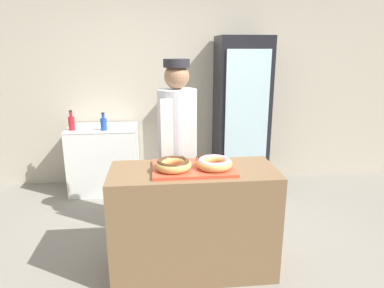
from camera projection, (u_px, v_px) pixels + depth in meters
name	position (u px, v px, depth m)	size (l,w,h in m)	color
ground_plane	(193.00, 267.00, 2.91)	(14.00, 14.00, 0.00)	gray
wall_back	(176.00, 83.00, 4.59)	(8.00, 0.06, 2.70)	#BCB29E
display_counter	(193.00, 220.00, 2.79)	(1.31, 0.57, 0.88)	brown
serving_tray	(193.00, 168.00, 2.67)	(0.63, 0.43, 0.02)	#D84C33
donut_chocolate_glaze	(173.00, 164.00, 2.60)	(0.28, 0.28, 0.08)	tan
donut_light_glaze	(214.00, 163.00, 2.63)	(0.28, 0.28, 0.08)	tan
brownie_back_left	(179.00, 159.00, 2.80)	(0.08, 0.08, 0.03)	#382111
brownie_back_right	(203.00, 158.00, 2.82)	(0.08, 0.08, 0.03)	#382111
baker_person	(178.00, 147.00, 3.19)	(0.36, 0.36, 1.71)	#4C4C51
beverage_fridge	(241.00, 114.00, 4.43)	(0.65, 0.59, 1.95)	black
chest_freezer	(105.00, 159.00, 4.41)	(0.85, 0.57, 0.85)	white
bottle_blue	(104.00, 124.00, 4.11)	(0.08, 0.08, 0.21)	#1E4CB2
bottle_red	(72.00, 123.00, 4.11)	(0.07, 0.07, 0.24)	red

